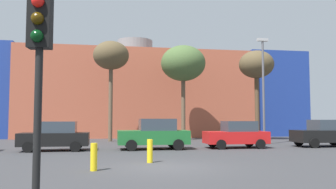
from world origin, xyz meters
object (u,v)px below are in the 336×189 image
(traffic_light_near_left, at_px, (39,56))
(street_lamp, at_px, (263,84))
(parked_car_4, at_px, (325,133))
(bollard_yellow_1, at_px, (94,157))
(parked_car_3, at_px, (237,135))
(bare_tree_2, at_px, (111,57))
(bare_tree_0, at_px, (183,64))
(bollard_yellow_0, at_px, (150,151))
(bare_tree_1, at_px, (256,66))
(parked_car_1, at_px, (56,136))
(parked_car_2, at_px, (154,134))

(traffic_light_near_left, height_order, street_lamp, street_lamp)
(parked_car_4, height_order, bollard_yellow_1, parked_car_4)
(parked_car_4, bearing_deg, traffic_light_near_left, 44.79)
(parked_car_3, height_order, bare_tree_2, bare_tree_2)
(bare_tree_0, distance_m, bare_tree_2, 6.21)
(bollard_yellow_0, bearing_deg, bare_tree_1, 50.58)
(bare_tree_2, bearing_deg, bollard_yellow_1, -92.68)
(parked_car_3, relative_size, parked_car_4, 0.95)
(parked_car_4, height_order, bollard_yellow_0, parked_car_4)
(bollard_yellow_0, bearing_deg, traffic_light_near_left, -107.99)
(parked_car_3, height_order, bare_tree_0, bare_tree_0)
(street_lamp, bearing_deg, bollard_yellow_1, -137.26)
(parked_car_1, height_order, bollard_yellow_0, parked_car_1)
(street_lamp, bearing_deg, bollard_yellow_0, -136.79)
(parked_car_1, bearing_deg, bare_tree_2, -112.12)
(traffic_light_near_left, relative_size, bare_tree_1, 0.50)
(parked_car_3, distance_m, bare_tree_0, 10.17)
(bare_tree_0, relative_size, street_lamp, 1.07)
(parked_car_3, distance_m, bollard_yellow_0, 8.95)
(parked_car_2, distance_m, street_lamp, 9.29)
(bollard_yellow_0, distance_m, bollard_yellow_1, 2.96)
(bare_tree_0, xyz_separation_m, bollard_yellow_0, (-4.69, -14.57, -6.10))
(parked_car_3, height_order, street_lamp, street_lamp)
(parked_car_3, relative_size, bare_tree_1, 0.51)
(parked_car_3, xyz_separation_m, bare_tree_1, (4.50, 6.81, 5.51))
(parked_car_2, height_order, traffic_light_near_left, traffic_light_near_left)
(parked_car_2, xyz_separation_m, street_lamp, (8.28, 2.43, 3.45))
(bollard_yellow_0, relative_size, street_lamp, 0.13)
(parked_car_2, relative_size, bollard_yellow_1, 4.35)
(bare_tree_0, bearing_deg, parked_car_2, -113.88)
(parked_car_2, bearing_deg, street_lamp, -163.66)
(parked_car_1, height_order, bare_tree_2, bare_tree_2)
(bare_tree_2, bearing_deg, bare_tree_1, -4.99)
(bare_tree_1, bearing_deg, parked_car_3, -123.46)
(parked_car_1, height_order, bare_tree_0, bare_tree_0)
(bare_tree_2, height_order, bollard_yellow_0, bare_tree_2)
(bare_tree_0, xyz_separation_m, bollard_yellow_1, (-6.94, -16.50, -6.10))
(street_lamp, bearing_deg, bare_tree_0, 128.57)
(bare_tree_0, bearing_deg, parked_car_1, -138.74)
(parked_car_1, bearing_deg, parked_car_4, -180.00)
(parked_car_3, bearing_deg, street_lamp, -141.25)
(parked_car_3, relative_size, bare_tree_2, 0.47)
(parked_car_4, xyz_separation_m, bare_tree_1, (-1.67, 6.81, 5.47))
(parked_car_4, relative_size, bare_tree_0, 0.50)
(parked_car_3, bearing_deg, bare_tree_1, -123.46)
(parked_car_1, bearing_deg, bare_tree_0, -138.74)
(parked_car_2, height_order, parked_car_4, parked_car_2)
(parked_car_3, xyz_separation_m, bollard_yellow_1, (-8.55, -8.27, -0.35))
(traffic_light_near_left, bearing_deg, bare_tree_2, -176.46)
(parked_car_4, xyz_separation_m, bollard_yellow_1, (-14.72, -8.27, -0.40))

